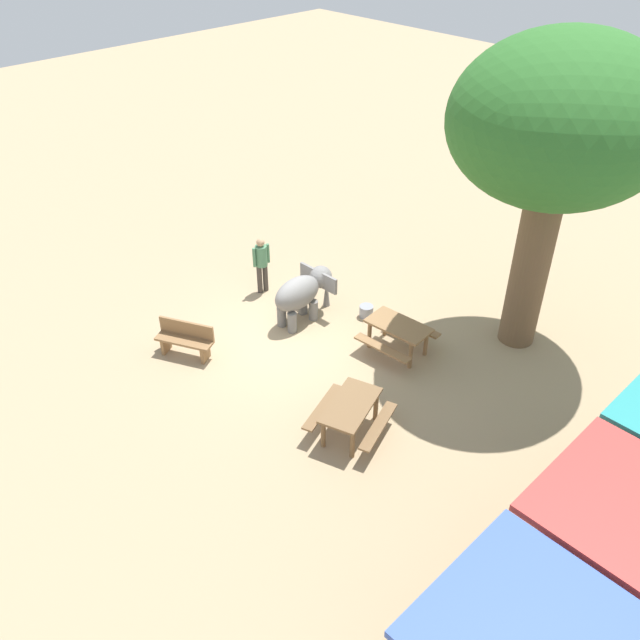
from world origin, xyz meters
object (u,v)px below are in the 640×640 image
Objects in this scene: picnic_table_near at (350,411)px; picnic_table_far at (398,331)px; person_handler at (262,261)px; shade_tree_main at (561,126)px; feed_bucket at (366,311)px; elephant at (303,292)px; wooden_bench at (185,338)px; market_stall_red at (613,567)px.

picnic_table_far is at bearing -177.67° from picnic_table_near.
shade_tree_main is at bearing 37.30° from person_handler.
feed_bucket is at bearing -58.36° from shade_tree_main.
picnic_table_near is at bearing 106.82° from picnic_table_far.
feed_bucket is at bearing -41.99° from elephant.
picnic_table_near is 1.18× the size of picnic_table_far.
elephant is at bearing -133.15° from wooden_bench.
shade_tree_main is at bearing -54.79° from elephant.
shade_tree_main is 20.09× the size of feed_bucket.
shade_tree_main is 5.06× the size of wooden_bench.
picnic_table_far is at bearing -113.20° from market_stall_red.
market_stall_red is at bearing 151.77° from picnic_table_far.
shade_tree_main reaches higher than feed_bucket.
market_stall_red is at bearing 42.32° from shade_tree_main.
picnic_table_near is at bearing 38.21° from feed_bucket.
market_stall_red reaches higher than elephant.
person_handler is at bearing -131.47° from picnic_table_near.
wooden_bench reaches higher than feed_bucket.
person_handler is at bearing -101.34° from wooden_bench.
market_stall_red is (-0.90, 9.97, 0.67)m from wooden_bench.
person_handler is 0.22× the size of shade_tree_main.
market_stall_red is at bearing 70.26° from picnic_table_near.
person_handler is at bearing 84.48° from elephant.
elephant is at bearing -52.85° from shade_tree_main.
person_handler is (-0.11, -1.74, 0.12)m from elephant.
shade_tree_main is 4.45× the size of picnic_table_far.
picnic_table_far is at bearing -159.66° from wooden_bench.
picnic_table_far is (-2.79, -1.12, 0.00)m from picnic_table_near.
shade_tree_main reaches higher than market_stall_red.
elephant reaches higher than picnic_table_far.
feed_bucket is at bearing 32.11° from person_handler.
elephant is 0.26× the size of shade_tree_main.
person_handler is at bearing -62.51° from shade_tree_main.
wooden_bench is 0.75× the size of picnic_table_near.
elephant is 3.14m from wooden_bench.
wooden_bench is 0.88× the size of picnic_table_far.
person_handler reaches higher than wooden_bench.
feed_bucket is at bearing -24.50° from picnic_table_far.
person_handler reaches higher than picnic_table_far.
market_stall_red is (2.09, 9.12, 0.31)m from elephant.
elephant is at bearing -102.92° from market_stall_red.
person_handler is 4.50× the size of feed_bucket.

